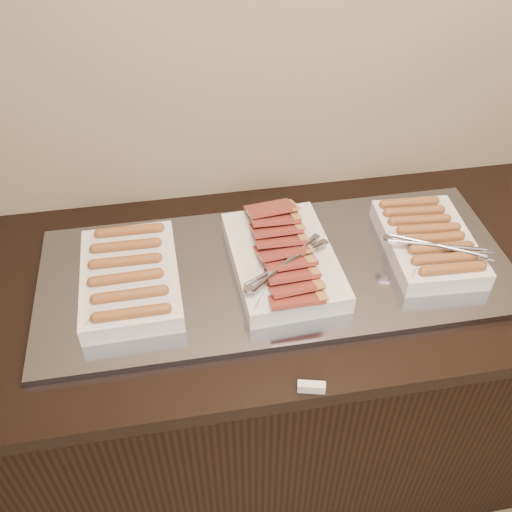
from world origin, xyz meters
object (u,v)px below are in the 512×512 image
at_px(warming_tray, 277,271).
at_px(dish_right, 429,241).
at_px(counter, 281,375).
at_px(dish_left, 130,277).
at_px(dish_center, 283,259).

height_order(warming_tray, dish_right, dish_right).
relative_size(counter, dish_left, 5.82).
relative_size(dish_left, dish_right, 1.05).
bearing_deg(warming_tray, counter, 0.00).
relative_size(counter, dish_right, 6.10).
xyz_separation_m(counter, dish_center, (-0.01, -0.00, 0.50)).
bearing_deg(counter, dish_center, -162.65).
height_order(counter, dish_center, dish_center).
height_order(counter, dish_left, dish_left).
bearing_deg(dish_left, dish_center, -1.73).
height_order(dish_center, dish_right, dish_center).
xyz_separation_m(dish_left, dish_center, (0.38, -0.00, 0.00)).
distance_m(dish_center, dish_right, 0.39).
distance_m(counter, dish_right, 0.63).
bearing_deg(warming_tray, dish_right, -0.66).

